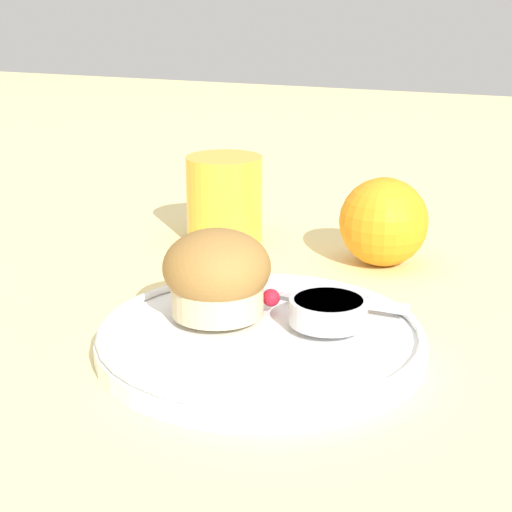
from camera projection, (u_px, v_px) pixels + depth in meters
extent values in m
plane|color=beige|center=(275.00, 346.00, 0.65)|extent=(3.00, 3.00, 0.00)
cylinder|color=white|center=(261.00, 343.00, 0.63)|extent=(0.24, 0.24, 0.01)
torus|color=white|center=(261.00, 331.00, 0.63)|extent=(0.24, 0.24, 0.01)
cylinder|color=beige|center=(215.00, 296.00, 0.65)|extent=(0.07, 0.07, 0.03)
ellipsoid|color=olive|center=(215.00, 269.00, 0.64)|extent=(0.08, 0.08, 0.06)
cylinder|color=silver|center=(328.00, 311.00, 0.64)|extent=(0.06, 0.06, 0.02)
cylinder|color=white|center=(328.00, 302.00, 0.63)|extent=(0.05, 0.05, 0.00)
sphere|color=#B7192D|center=(255.00, 296.00, 0.67)|extent=(0.01, 0.01, 0.01)
sphere|color=#B7192D|center=(271.00, 298.00, 0.67)|extent=(0.01, 0.01, 0.01)
cube|color=silver|center=(292.00, 292.00, 0.69)|extent=(0.19, 0.02, 0.00)
sphere|color=orange|center=(384.00, 222.00, 0.82)|extent=(0.09, 0.09, 0.09)
cylinder|color=gold|center=(224.00, 199.00, 0.89)|extent=(0.08, 0.08, 0.09)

